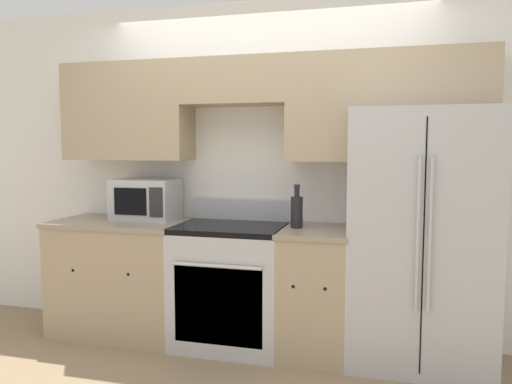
{
  "coord_description": "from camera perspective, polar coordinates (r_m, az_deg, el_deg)",
  "views": [
    {
      "loc": [
        0.93,
        -3.16,
        1.48
      ],
      "look_at": [
        -0.0,
        0.31,
        1.15
      ],
      "focal_mm": 35.0,
      "sensor_mm": 36.0,
      "label": 1
    }
  ],
  "objects": [
    {
      "name": "refrigerator",
      "position": [
        3.61,
        18.19,
        -4.9
      ],
      "size": [
        0.93,
        0.81,
        1.73
      ],
      "color": "#B7B7BC",
      "rests_on": "ground_plane"
    },
    {
      "name": "oven_range",
      "position": [
        3.78,
        -2.85,
        -10.49
      ],
      "size": [
        0.8,
        0.65,
        1.06
      ],
      "color": "#B7B7BC",
      "rests_on": "ground_plane"
    },
    {
      "name": "lower_cabinets_left",
      "position": [
        4.15,
        -15.03,
        -9.33
      ],
      "size": [
        1.04,
        0.64,
        0.9
      ],
      "color": "tan",
      "rests_on": "ground_plane"
    },
    {
      "name": "bottle",
      "position": [
        3.56,
        4.68,
        -2.15
      ],
      "size": [
        0.09,
        0.09,
        0.31
      ],
      "color": "black",
      "rests_on": "lower_cabinets_right"
    },
    {
      "name": "lower_cabinets_right",
      "position": [
        3.65,
        6.83,
        -11.19
      ],
      "size": [
        0.49,
        0.64,
        0.9
      ],
      "color": "tan",
      "rests_on": "ground_plane"
    },
    {
      "name": "microwave",
      "position": [
        4.05,
        -12.45,
        -0.83
      ],
      "size": [
        0.49,
        0.35,
        0.32
      ],
      "color": "#B7B7BC",
      "rests_on": "lower_cabinets_left"
    },
    {
      "name": "ground_plane",
      "position": [
        3.61,
        -1.35,
        -19.03
      ],
      "size": [
        12.0,
        12.0,
        0.0
      ],
      "primitive_type": "plane",
      "color": "#937A5B"
    },
    {
      "name": "wall_back",
      "position": [
        3.86,
        1.24,
        5.07
      ],
      "size": [
        8.0,
        0.39,
        2.6
      ],
      "color": "white",
      "rests_on": "ground_plane"
    }
  ]
}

